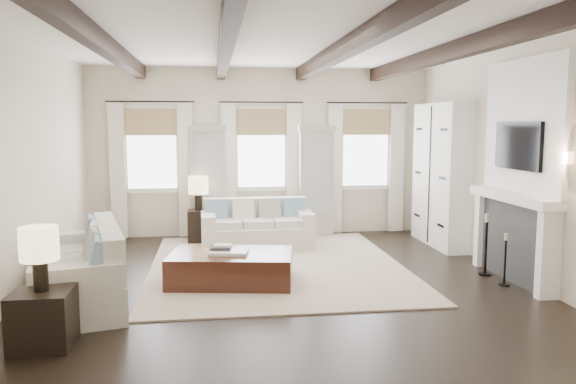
{
  "coord_description": "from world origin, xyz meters",
  "views": [
    {
      "loc": [
        -0.93,
        -7.03,
        2.13
      ],
      "look_at": [
        0.16,
        1.03,
        1.15
      ],
      "focal_mm": 35.0,
      "sensor_mm": 36.0,
      "label": 1
    }
  ],
  "objects": [
    {
      "name": "ground",
      "position": [
        0.0,
        0.0,
        0.0
      ],
      "size": [
        7.5,
        7.5,
        0.0
      ],
      "primitive_type": "plane",
      "color": "black",
      "rests_on": "ground"
    },
    {
      "name": "room_shell",
      "position": [
        0.75,
        0.9,
        1.89
      ],
      "size": [
        6.54,
        7.54,
        3.22
      ],
      "color": "beige",
      "rests_on": "ground"
    },
    {
      "name": "area_rug",
      "position": [
        0.01,
        1.23,
        0.01
      ],
      "size": [
        3.75,
        4.51,
        0.02
      ],
      "primitive_type": "cube",
      "color": "#B8A38F",
      "rests_on": "ground"
    },
    {
      "name": "sofa_back",
      "position": [
        -0.17,
        2.66,
        0.33
      ],
      "size": [
        1.95,
        0.91,
        0.83
      ],
      "color": "silver",
      "rests_on": "ground"
    },
    {
      "name": "sofa_left",
      "position": [
        -2.5,
        -0.2,
        0.37
      ],
      "size": [
        1.48,
        2.35,
        0.93
      ],
      "color": "silver",
      "rests_on": "ground"
    },
    {
      "name": "ottoman",
      "position": [
        -0.7,
        0.36,
        0.21
      ],
      "size": [
        1.76,
        1.26,
        0.42
      ],
      "primitive_type": "cube",
      "rotation": [
        0.0,
        0.0,
        -0.16
      ],
      "color": "black",
      "rests_on": "ground"
    },
    {
      "name": "tray",
      "position": [
        -0.73,
        0.33,
        0.44
      ],
      "size": [
        0.55,
        0.46,
        0.04
      ],
      "primitive_type": "cube",
      "rotation": [
        0.0,
        0.0,
        -0.16
      ],
      "color": "white",
      "rests_on": "ottoman"
    },
    {
      "name": "book_lower",
      "position": [
        -0.83,
        0.39,
        0.48
      ],
      "size": [
        0.29,
        0.24,
        0.04
      ],
      "primitive_type": "cube",
      "rotation": [
        0.0,
        0.0,
        -0.16
      ],
      "color": "#262628",
      "rests_on": "tray"
    },
    {
      "name": "book_upper",
      "position": [
        -0.81,
        0.39,
        0.52
      ],
      "size": [
        0.24,
        0.2,
        0.03
      ],
      "primitive_type": "cube",
      "rotation": [
        0.0,
        0.0,
        -0.16
      ],
      "color": "beige",
      "rests_on": "book_lower"
    },
    {
      "name": "side_table_front",
      "position": [
        -2.57,
        -1.56,
        0.28
      ],
      "size": [
        0.55,
        0.55,
        0.55
      ],
      "primitive_type": "cube",
      "color": "black",
      "rests_on": "ground"
    },
    {
      "name": "lamp_front",
      "position": [
        -2.57,
        -1.56,
        0.97
      ],
      "size": [
        0.36,
        0.36,
        0.62
      ],
      "color": "black",
      "rests_on": "side_table_front"
    },
    {
      "name": "side_table_back",
      "position": [
        -1.19,
        3.13,
        0.3
      ],
      "size": [
        0.39,
        0.39,
        0.59
      ],
      "primitive_type": "cube",
      "color": "black",
      "rests_on": "ground"
    },
    {
      "name": "lamp_back",
      "position": [
        -1.19,
        3.13,
        1.01
      ],
      "size": [
        0.36,
        0.36,
        0.61
      ],
      "color": "black",
      "rests_on": "side_table_back"
    },
    {
      "name": "candlestick_near",
      "position": [
        2.9,
        -0.21,
        0.29
      ],
      "size": [
        0.14,
        0.14,
        0.7
      ],
      "color": "black",
      "rests_on": "ground"
    },
    {
      "name": "candlestick_far",
      "position": [
        2.9,
        0.32,
        0.36
      ],
      "size": [
        0.18,
        0.18,
        0.88
      ],
      "color": "black",
      "rests_on": "ground"
    }
  ]
}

